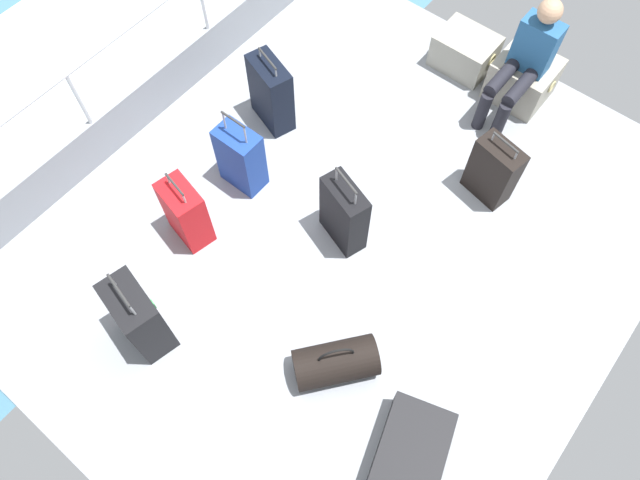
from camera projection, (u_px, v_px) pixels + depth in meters
ground_plane at (348, 237)px, 4.93m from camera, size 4.40×5.20×0.06m
gunwale_port at (159, 90)px, 5.34m from camera, size 0.06×5.20×0.45m
railing_port at (142, 44)px, 4.84m from camera, size 0.04×4.20×1.02m
sea_wake at (77, 62)px, 6.25m from camera, size 12.00×12.00×0.01m
cargo_crate_0 at (465, 51)px, 5.63m from camera, size 0.58×0.43×0.34m
cargo_crate_1 at (523, 79)px, 5.43m from camera, size 0.55×0.49×0.41m
passenger_seated at (525, 60)px, 5.02m from camera, size 0.34×0.66×1.11m
suitcase_0 at (271, 93)px, 5.18m from camera, size 0.48×0.35×0.76m
suitcase_1 at (139, 317)px, 4.22m from camera, size 0.49×0.35×0.84m
suitcase_2 at (408, 462)px, 3.96m from camera, size 0.65×0.88×0.27m
suitcase_3 at (344, 214)px, 4.61m from camera, size 0.45×0.31×0.82m
suitcase_4 at (186, 213)px, 4.65m from camera, size 0.40×0.30×0.73m
suitcase_5 at (493, 171)px, 4.84m from camera, size 0.42×0.28×0.69m
suitcase_6 at (241, 158)px, 4.89m from camera, size 0.37×0.24×0.82m
duffel_bag at (336, 362)px, 4.25m from camera, size 0.61×0.66×0.44m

